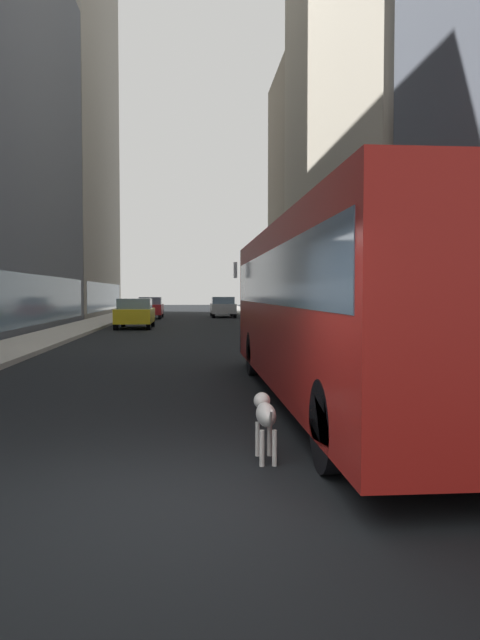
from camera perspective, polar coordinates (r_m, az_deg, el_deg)
name	(u,v)px	position (r m, az deg, el deg)	size (l,w,h in m)	color
ground_plane	(187,322)	(40.47, -4.98, -0.17)	(120.00, 120.00, 0.00)	black
sidewalk_left	(101,321)	(40.89, -12.99, -0.10)	(2.40, 110.00, 0.15)	#ADA89E
sidewalk_right	(272,320)	(40.84, 3.05, -0.04)	(2.40, 110.00, 0.15)	gray
building_left_far	(51,78)	(59.10, -17.44, 20.96)	(9.22, 22.50, 41.41)	gray
building_right_mid	(417,39)	(35.47, 16.39, 24.11)	(10.45, 21.39, 30.03)	#B2A893
building_right_far	(332,192)	(51.57, 8.66, 11.87)	(8.78, 14.71, 20.62)	#A0937F
transit_bus	(340,300)	(10.69, 9.44, 1.83)	(2.78, 11.53, 3.05)	red
car_silver_sedan	(223,307)	(48.57, -1.63, 1.26)	(1.89, 4.65, 1.62)	#B7BABF
car_red_coupe	(151,308)	(46.26, -8.42, 1.16)	(1.77, 4.18, 1.62)	red
car_yellow_taxi	(135,313)	(33.29, -9.86, 0.64)	(1.89, 4.32, 1.62)	yellow
dalmatian_dog	(265,415)	(6.99, 2.39, -8.93)	(0.22, 0.96, 0.72)	white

